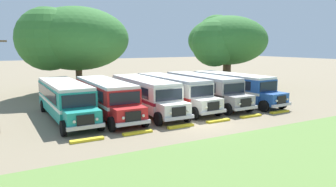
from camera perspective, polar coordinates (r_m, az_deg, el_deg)
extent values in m
plane|color=#84755B|center=(22.86, 5.27, -5.44)|extent=(220.00, 220.00, 0.00)
cube|color=olive|center=(16.90, 21.78, -11.27)|extent=(80.00, 9.83, 0.01)
cube|color=teal|center=(25.54, -18.56, -0.80)|extent=(2.69, 9.25, 2.10)
cube|color=white|center=(25.57, -18.54, -1.17)|extent=(2.72, 9.27, 0.24)
cube|color=black|center=(26.03, -16.01, 0.61)|extent=(0.21, 8.00, 0.80)
cube|color=black|center=(25.55, -21.54, 0.18)|extent=(0.21, 8.00, 0.80)
cube|color=beige|center=(25.38, -18.69, 1.78)|extent=(2.61, 9.15, 0.22)
cube|color=teal|center=(20.57, -15.48, -4.42)|extent=(2.23, 1.45, 1.05)
cube|color=black|center=(19.87, -14.94, -4.79)|extent=(1.10, 0.12, 0.70)
cube|color=#B7B7BC|center=(19.93, -14.86, -6.01)|extent=(2.40, 0.25, 0.24)
cube|color=black|center=(21.00, -16.06, -1.31)|extent=(2.20, 0.11, 0.84)
cube|color=white|center=(30.05, -20.34, 0.30)|extent=(0.90, 0.08, 1.30)
sphere|color=#EAE5C6|center=(20.00, -12.96, -4.62)|extent=(0.20, 0.20, 0.20)
sphere|color=#EAE5C6|center=(19.66, -16.87, -5.02)|extent=(0.20, 0.20, 0.20)
cylinder|color=black|center=(21.10, -12.33, -5.43)|extent=(0.30, 1.01, 1.00)
cylinder|color=black|center=(20.54, -18.74, -6.10)|extent=(0.30, 1.01, 1.00)
cylinder|color=black|center=(28.86, -17.33, -1.78)|extent=(0.30, 1.01, 1.00)
cylinder|color=black|center=(28.45, -22.05, -2.19)|extent=(0.30, 1.01, 1.00)
cube|color=red|center=(25.77, -11.59, -0.43)|extent=(2.50, 9.20, 2.10)
cube|color=white|center=(25.80, -11.58, -0.80)|extent=(2.53, 9.22, 0.24)
cube|color=black|center=(26.37, -9.18, 0.94)|extent=(0.04, 8.00, 0.80)
cube|color=black|center=(25.64, -14.53, 0.55)|extent=(0.04, 8.00, 0.80)
cube|color=silver|center=(25.61, -11.67, 2.13)|extent=(2.42, 9.10, 0.22)
cube|color=red|center=(20.95, -7.20, -3.92)|extent=(2.20, 1.40, 1.05)
cube|color=black|center=(20.28, -6.43, -4.26)|extent=(1.10, 0.10, 0.70)
cube|color=#B7B7BC|center=(20.34, -6.36, -5.46)|extent=(2.40, 0.20, 0.24)
cube|color=black|center=(21.37, -7.92, -0.88)|extent=(2.20, 0.06, 0.84)
cube|color=white|center=(30.18, -14.20, 0.62)|extent=(0.90, 0.06, 1.30)
sphere|color=#EAE5C6|center=(20.50, -4.56, -4.09)|extent=(0.20, 0.20, 0.20)
sphere|color=#EAE5C6|center=(19.98, -8.23, -4.49)|extent=(0.20, 0.20, 0.20)
cylinder|color=black|center=(21.62, -4.31, -4.90)|extent=(0.28, 1.00, 1.00)
cylinder|color=black|center=(20.77, -10.37, -5.60)|extent=(0.28, 1.00, 1.00)
cylinder|color=black|center=(29.12, -11.03, -1.45)|extent=(0.28, 1.00, 1.00)
cylinder|color=black|center=(28.50, -15.63, -1.84)|extent=(0.28, 1.00, 1.00)
cube|color=silver|center=(26.80, -4.54, 0.08)|extent=(2.55, 9.21, 2.10)
cube|color=maroon|center=(26.83, -4.54, -0.28)|extent=(2.58, 9.23, 0.24)
cube|color=black|center=(27.53, -2.40, 1.38)|extent=(0.08, 8.00, 0.80)
cube|color=black|center=(26.52, -7.33, 1.03)|extent=(0.08, 8.00, 0.80)
cube|color=silver|center=(26.65, -4.57, 2.54)|extent=(2.47, 9.11, 0.22)
cube|color=silver|center=(22.24, 1.06, -3.10)|extent=(2.21, 1.41, 1.05)
cube|color=black|center=(21.60, 2.03, -3.39)|extent=(1.10, 0.11, 0.70)
cube|color=#B7B7BC|center=(21.67, 2.08, -4.52)|extent=(2.40, 0.21, 0.24)
cube|color=black|center=(22.62, 0.23, -0.25)|extent=(2.20, 0.07, 0.84)
cube|color=maroon|center=(31.05, -8.02, 1.03)|extent=(0.90, 0.06, 1.30)
sphere|color=#EAE5C6|center=(21.92, 3.68, -3.23)|extent=(0.20, 0.20, 0.20)
sphere|color=#EAE5C6|center=(21.22, 0.47, -3.61)|extent=(0.20, 0.20, 0.20)
cylinder|color=black|center=(23.03, 3.54, -4.03)|extent=(0.29, 1.00, 1.00)
cylinder|color=black|center=(21.89, -1.82, -4.71)|extent=(0.29, 1.00, 1.00)
cylinder|color=black|center=(30.16, -4.76, -0.96)|extent=(0.29, 1.00, 1.00)
cylinder|color=black|center=(29.29, -9.06, -1.34)|extent=(0.29, 1.00, 1.00)
cube|color=silver|center=(28.49, 0.63, 0.63)|extent=(2.89, 9.30, 2.10)
cube|color=red|center=(28.51, 0.63, 0.29)|extent=(2.92, 9.32, 0.24)
cube|color=black|center=(29.35, 2.43, 1.85)|extent=(0.38, 7.99, 0.80)
cube|color=black|center=(28.03, -1.89, 1.52)|extent=(0.38, 7.99, 0.80)
cube|color=#B2B2B7|center=(28.35, 0.64, 2.95)|extent=(2.81, 9.20, 0.22)
cube|color=silver|center=(24.30, 7.26, -2.14)|extent=(2.26, 1.49, 1.05)
cube|color=black|center=(23.74, 8.37, -2.36)|extent=(1.10, 0.15, 0.70)
cube|color=#B7B7BC|center=(23.79, 8.41, -3.40)|extent=(2.41, 0.30, 0.24)
cube|color=black|center=(24.65, 6.34, 0.45)|extent=(2.20, 0.15, 0.84)
cube|color=red|center=(32.48, -3.69, 1.45)|extent=(0.90, 0.10, 1.30)
sphere|color=#EAE5C6|center=(24.15, 9.73, -2.21)|extent=(0.20, 0.20, 0.20)
sphere|color=#EAE5C6|center=(23.27, 7.12, -2.57)|extent=(0.20, 0.20, 0.20)
cylinder|color=black|center=(25.24, 9.23, -2.99)|extent=(0.32, 1.01, 1.00)
cylinder|color=black|center=(23.77, 4.82, -3.64)|extent=(0.32, 1.01, 1.00)
cylinder|color=black|center=(31.80, -0.40, -0.42)|extent=(0.32, 1.01, 1.00)
cylinder|color=black|center=(30.65, -4.25, -0.79)|extent=(0.32, 1.01, 1.00)
cube|color=#9E9993|center=(30.16, 6.19, 1.04)|extent=(2.71, 9.26, 2.10)
cube|color=#282828|center=(30.18, 6.18, 0.72)|extent=(2.74, 9.28, 0.24)
cube|color=black|center=(31.10, 7.76, 2.17)|extent=(0.22, 8.00, 0.80)
cube|color=black|center=(29.61, 3.88, 1.90)|extent=(0.22, 8.00, 0.80)
cube|color=#B2B2B7|center=(30.02, 6.22, 3.23)|extent=(2.63, 9.15, 0.22)
cube|color=#9E9993|center=(26.22, 13.04, -1.49)|extent=(2.23, 1.45, 1.05)
cube|color=black|center=(25.69, 14.17, -1.68)|extent=(1.10, 0.13, 0.70)
cube|color=#B7B7BC|center=(25.74, 14.19, -2.64)|extent=(2.40, 0.26, 0.24)
cube|color=black|center=(26.54, 12.13, 0.91)|extent=(2.20, 0.11, 0.84)
cube|color=#282828|center=(33.97, 1.56, 1.79)|extent=(0.90, 0.08, 1.30)
sphere|color=#EAE5C6|center=(26.14, 15.34, -1.55)|extent=(0.20, 0.20, 0.20)
sphere|color=#EAE5C6|center=(25.18, 13.11, -1.86)|extent=(0.20, 0.20, 0.20)
cylinder|color=black|center=(27.21, 14.70, -2.30)|extent=(0.30, 1.01, 1.00)
cylinder|color=black|center=(25.60, 10.88, -2.87)|extent=(0.30, 1.01, 1.00)
cylinder|color=black|center=(33.41, 4.77, 0.01)|extent=(0.30, 1.01, 1.00)
cylinder|color=black|center=(32.12, 1.25, -0.33)|extent=(0.30, 1.01, 1.00)
cube|color=#23519E|center=(31.81, 11.52, 1.32)|extent=(3.17, 9.36, 2.10)
cube|color=silver|center=(31.83, 11.51, 1.02)|extent=(3.20, 9.38, 0.24)
cube|color=black|center=(32.86, 12.76, 2.39)|extent=(0.63, 7.98, 0.80)
cube|color=black|center=(31.09, 9.49, 2.13)|extent=(0.63, 7.98, 0.80)
cube|color=silver|center=(31.68, 11.59, 3.40)|extent=(3.09, 9.25, 0.22)
cube|color=#23519E|center=(28.41, 19.00, -0.96)|extent=(2.30, 1.56, 1.05)
cube|color=black|center=(27.96, 20.19, -1.12)|extent=(1.10, 0.18, 0.70)
cube|color=#B7B7BC|center=(28.01, 20.21, -1.99)|extent=(2.41, 0.38, 0.24)
cube|color=black|center=(28.67, 18.05, 1.25)|extent=(2.20, 0.22, 0.84)
cube|color=silver|center=(35.23, 6.24, 1.99)|extent=(0.90, 0.13, 1.30)
sphere|color=#EAE5C6|center=(28.49, 21.12, -0.99)|extent=(0.20, 0.20, 0.20)
sphere|color=#EAE5C6|center=(27.38, 19.40, -1.28)|extent=(0.20, 0.20, 0.20)
cylinder|color=black|center=(29.50, 20.23, -1.71)|extent=(0.35, 1.02, 1.00)
cylinder|color=black|center=(27.63, 17.25, -2.24)|extent=(0.35, 1.02, 1.00)
cylinder|color=black|center=(34.93, 9.43, 0.30)|extent=(0.35, 1.02, 1.00)
cylinder|color=black|center=(33.37, 6.38, -0.03)|extent=(0.35, 1.02, 1.00)
cube|color=yellow|center=(19.18, -14.69, -8.29)|extent=(2.00, 0.36, 0.15)
cube|color=yellow|center=(20.17, -5.62, -7.18)|extent=(2.00, 0.36, 0.15)
cube|color=yellow|center=(21.61, 2.38, -6.05)|extent=(2.00, 0.36, 0.15)
cube|color=yellow|center=(23.42, 9.23, -4.99)|extent=(2.00, 0.36, 0.15)
cube|color=yellow|center=(25.51, 15.02, -4.03)|extent=(2.00, 0.36, 0.15)
cube|color=yellow|center=(27.83, 19.88, -3.19)|extent=(2.00, 0.36, 0.15)
cylinder|color=brown|center=(37.46, -16.05, 2.72)|extent=(0.74, 0.74, 3.68)
ellipsoid|color=#33702D|center=(37.28, -16.35, 9.66)|extent=(11.70, 11.20, 7.19)
sphere|color=#33702D|center=(39.53, -11.94, 9.54)|extent=(5.45, 5.45, 5.45)
sphere|color=#33702D|center=(35.68, -21.21, 9.35)|extent=(6.75, 6.75, 6.75)
sphere|color=#33702D|center=(41.14, -17.57, 9.49)|extent=(6.30, 6.30, 6.30)
cylinder|color=brown|center=(42.90, 10.78, 3.76)|extent=(1.08, 1.08, 3.85)
ellipsoid|color=#33702D|center=(42.74, 10.95, 9.59)|extent=(10.83, 10.03, 6.48)
sphere|color=#33702D|center=(45.23, 12.60, 9.79)|extent=(5.80, 5.80, 5.80)
sphere|color=#33702D|center=(40.28, 8.59, 9.13)|extent=(5.93, 5.93, 5.93)
sphere|color=#33702D|center=(44.67, 8.95, 10.76)|extent=(5.36, 5.36, 5.36)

